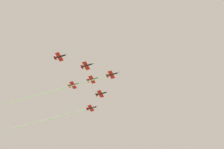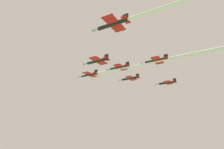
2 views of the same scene
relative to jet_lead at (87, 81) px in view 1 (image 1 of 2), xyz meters
name	(u,v)px [view 1 (image 1 of 2)]	position (x,y,z in m)	size (l,w,h in m)	color
jet_lead	(87,81)	(0.00, 0.00, 0.00)	(23.70, 61.93, 2.28)	black
jet_port_inner	(101,94)	(-11.64, 10.32, -1.46)	(8.35, 10.92, 2.28)	black
jet_starboard_inner	(87,65)	(15.53, 0.89, -0.09)	(8.35, 10.92, 2.28)	black
jet_port_outer	(93,79)	(1.48, 4.25, 0.61)	(8.35, 10.92, 2.28)	black
jet_starboard_outer	(59,116)	(-39.76, -26.83, 0.55)	(30.51, 81.58, 2.28)	black
jet_center_rear	(60,57)	(24.40, -17.41, -0.77)	(8.35, 10.92, 2.28)	black
jet_port_trail	(50,92)	(-10.58, -30.48, 0.40)	(24.15, 63.25, 2.28)	black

